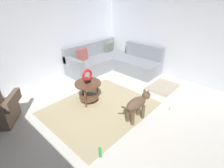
# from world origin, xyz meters

# --- Properties ---
(ground_plane) EXTENTS (6.00, 6.00, 0.10)m
(ground_plane) POSITION_xyz_m (0.00, 0.00, -0.05)
(ground_plane) COLOR silver
(wall_back) EXTENTS (6.00, 0.12, 2.70)m
(wall_back) POSITION_xyz_m (0.00, 2.94, 1.35)
(wall_back) COLOR silver
(wall_back) RESTS_ON ground_plane
(wall_right) EXTENTS (0.12, 6.00, 2.70)m
(wall_right) POSITION_xyz_m (2.94, 0.00, 1.35)
(wall_right) COLOR silver
(wall_right) RESTS_ON ground_plane
(area_rug) EXTENTS (2.30, 1.90, 0.01)m
(area_rug) POSITION_xyz_m (0.15, 0.70, 0.01)
(area_rug) COLOR tan
(area_rug) RESTS_ON ground_plane
(sectional_couch) EXTENTS (2.20, 2.25, 0.88)m
(sectional_couch) POSITION_xyz_m (1.99, 2.02, 0.29)
(sectional_couch) COLOR gray
(sectional_couch) RESTS_ON ground_plane
(side_table) EXTENTS (0.60, 0.60, 0.54)m
(side_table) POSITION_xyz_m (0.14, 1.07, 0.42)
(side_table) COLOR brown
(side_table) RESTS_ON ground_plane
(torus_sculpture) EXTENTS (0.28, 0.08, 0.33)m
(torus_sculpture) POSITION_xyz_m (0.14, 1.07, 0.71)
(torus_sculpture) COLOR black
(torus_sculpture) RESTS_ON side_table
(dog_bed_mat) EXTENTS (0.80, 0.60, 0.09)m
(dog_bed_mat) POSITION_xyz_m (1.98, 0.08, 0.04)
(dog_bed_mat) COLOR #B2A38E
(dog_bed_mat) RESTS_ON ground_plane
(dog) EXTENTS (0.85, 0.27, 0.63)m
(dog) POSITION_xyz_m (0.41, -0.13, 0.38)
(dog) COLOR brown
(dog) RESTS_ON ground_plane
(dog_toy_ball) EXTENTS (0.08, 0.08, 0.08)m
(dog_toy_ball) POSITION_xyz_m (1.19, -0.54, 0.04)
(dog_toy_ball) COLOR silver
(dog_toy_ball) RESTS_ON ground_plane
(dog_toy_rope) EXTENTS (0.15, 0.17, 0.05)m
(dog_toy_rope) POSITION_xyz_m (-0.72, -0.21, 0.03)
(dog_toy_rope) COLOR green
(dog_toy_rope) RESTS_ON ground_plane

